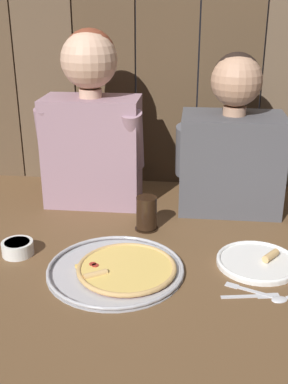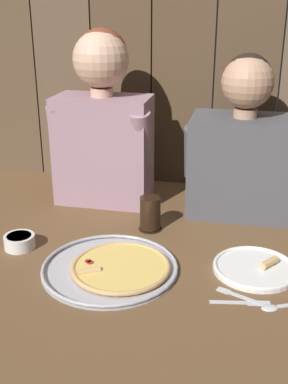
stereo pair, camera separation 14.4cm
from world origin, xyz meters
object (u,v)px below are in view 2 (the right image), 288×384
at_px(pizza_tray, 114,267).
at_px(diner_right, 243,146).
at_px(dipping_bowl, 20,240).
at_px(diner_left, 103,121).
at_px(drinking_glass, 150,214).
at_px(dinner_plate, 255,268).

height_order(pizza_tray, diner_right, diner_right).
height_order(pizza_tray, dipping_bowl, dipping_bowl).
relative_size(diner_left, diner_right, 1.13).
height_order(pizza_tray, drinking_glass, drinking_glass).
distance_m(dinner_plate, diner_left, 0.76).
xyz_separation_m(dinner_plate, drinking_glass, (-0.35, 0.20, 0.05)).
bearing_deg(drinking_glass, pizza_tray, -99.49).
bearing_deg(diner_left, dipping_bowl, -109.56).
bearing_deg(pizza_tray, dinner_plate, 12.13).
xyz_separation_m(drinking_glass, diner_left, (-0.22, 0.21, 0.25)).
height_order(drinking_glass, diner_left, diner_left).
bearing_deg(dipping_bowl, dinner_plate, 1.03).
height_order(drinking_glass, dipping_bowl, drinking_glass).
relative_size(pizza_tray, diner_left, 0.62).
xyz_separation_m(dinner_plate, diner_right, (-0.06, 0.41, 0.24)).
bearing_deg(drinking_glass, dinner_plate, -29.58).
xyz_separation_m(drinking_glass, dipping_bowl, (-0.37, -0.21, -0.03)).
xyz_separation_m(dinner_plate, diner_left, (-0.57, 0.41, 0.30)).
relative_size(drinking_glass, dipping_bowl, 1.21).
relative_size(pizza_tray, dipping_bowl, 4.10).
bearing_deg(dipping_bowl, diner_right, 32.84).
relative_size(dipping_bowl, diner_left, 0.15).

